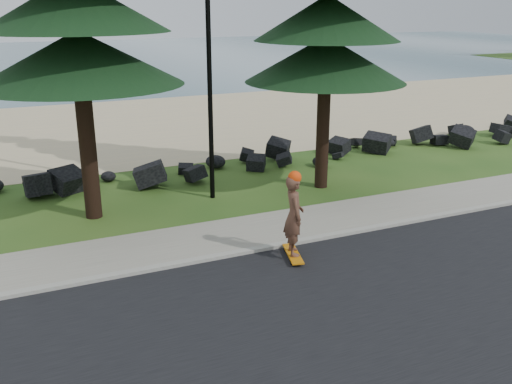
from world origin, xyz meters
The scene contains 9 objects.
ground centered at (0.00, 0.00, 0.00)m, with size 160.00×160.00×0.00m, color #244B17.
road centered at (0.00, -4.50, 0.01)m, with size 160.00×7.00×0.02m, color black.
kerb centered at (0.00, -0.90, 0.05)m, with size 160.00×0.20×0.10m, color #A8A597.
sidewalk centered at (0.00, 0.20, 0.04)m, with size 160.00×2.00×0.08m, color gray.
beach_sand centered at (0.00, 14.50, 0.01)m, with size 160.00×15.00×0.01m, color beige.
ocean centered at (0.00, 51.00, 0.00)m, with size 160.00×58.00×0.01m, color #385F6B.
seawall_boulders centered at (0.00, 5.60, 0.00)m, with size 60.00×2.40×1.10m, color black, non-canonical shape.
lamp_post centered at (0.00, 3.20, 4.13)m, with size 0.25×0.14×8.14m.
skateboarder centered at (0.22, -1.56, 1.04)m, with size 0.60×1.14×2.06m.
Camera 1 is at (-5.40, -12.07, 5.57)m, focal length 40.00 mm.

